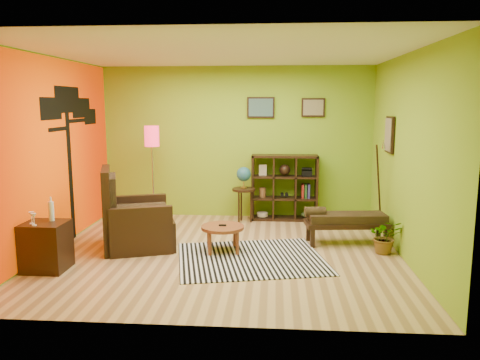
# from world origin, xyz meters

# --- Properties ---
(ground) EXTENTS (5.00, 5.00, 0.00)m
(ground) POSITION_xyz_m (0.00, 0.00, 0.00)
(ground) COLOR tan
(ground) RESTS_ON ground
(room_shell) EXTENTS (5.04, 4.54, 2.82)m
(room_shell) POSITION_xyz_m (-0.09, 0.01, 1.80)
(room_shell) COLOR #7DAA1F
(room_shell) RESTS_ON ground
(zebra_rug) EXTENTS (2.28, 2.02, 0.01)m
(zebra_rug) POSITION_xyz_m (0.40, -0.23, 0.01)
(zebra_rug) COLOR silver
(zebra_rug) RESTS_ON ground
(coffee_table) EXTENTS (0.62, 0.62, 0.40)m
(coffee_table) POSITION_xyz_m (-0.02, 0.07, 0.33)
(coffee_table) COLOR brown
(coffee_table) RESTS_ON ground
(armchair) EXTENTS (1.25, 1.24, 1.20)m
(armchair) POSITION_xyz_m (-1.36, 0.17, 0.36)
(armchair) COLOR black
(armchair) RESTS_ON ground
(side_cabinet) EXTENTS (0.53, 0.48, 0.94)m
(side_cabinet) POSITION_xyz_m (-2.20, -0.86, 0.32)
(side_cabinet) COLOR black
(side_cabinet) RESTS_ON ground
(floor_lamp) EXTENTS (0.26, 0.26, 1.74)m
(floor_lamp) POSITION_xyz_m (-1.41, 1.52, 1.41)
(floor_lamp) COLOR silver
(floor_lamp) RESTS_ON ground
(globe_table) EXTENTS (0.41, 0.41, 1.00)m
(globe_table) POSITION_xyz_m (0.17, 1.79, 0.76)
(globe_table) COLOR black
(globe_table) RESTS_ON ground
(cube_shelf) EXTENTS (1.20, 0.35, 1.20)m
(cube_shelf) POSITION_xyz_m (0.91, 2.03, 0.60)
(cube_shelf) COLOR black
(cube_shelf) RESTS_ON ground
(bench) EXTENTS (1.29, 0.57, 0.58)m
(bench) POSITION_xyz_m (1.79, 0.58, 0.37)
(bench) COLOR black
(bench) RESTS_ON ground
(potted_plant) EXTENTS (0.47, 0.51, 0.39)m
(potted_plant) POSITION_xyz_m (2.30, 0.15, 0.19)
(potted_plant) COLOR #26661E
(potted_plant) RESTS_ON ground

